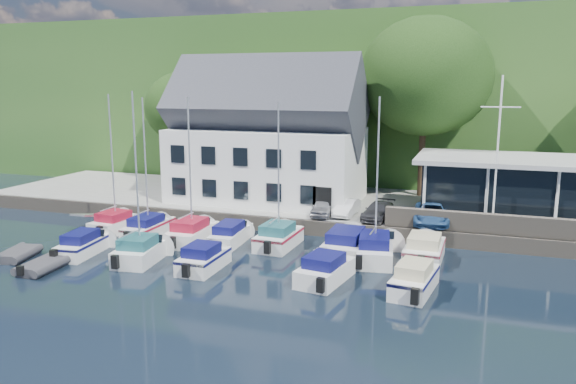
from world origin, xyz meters
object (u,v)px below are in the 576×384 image
at_px(boat_r1_5, 347,242).
at_px(boat_r2_1, 137,181).
at_px(car_dgrey, 378,211).
at_px(boat_r1_3, 231,233).
at_px(boat_r1_1, 146,173).
at_px(boat_r2_4, 414,277).
at_px(car_white, 347,208).
at_px(flagpole, 497,154).
at_px(boat_r1_0, 113,169).
at_px(boat_r2_2, 204,256).
at_px(boat_r2_0, 84,242).
at_px(club_pavilion, 518,188).
at_px(dinghy_0, 18,252).
at_px(dinghy_1, 42,265).
at_px(boat_r2_3, 325,267).
at_px(boat_r1_7, 424,247).
at_px(harbor_building, 267,144).
at_px(boat_r1_2, 190,170).
at_px(boat_r1_6, 377,178).
at_px(car_blue, 432,213).
at_px(car_silver, 323,207).

relative_size(boat_r1_5, boat_r2_1, 0.75).
relative_size(car_dgrey, boat_r1_3, 0.62).
distance_m(boat_r1_1, boat_r2_4, 18.72).
xyz_separation_m(car_white, flagpole, (9.37, -0.66, 4.14)).
distance_m(boat_r1_0, boat_r2_2, 11.20).
bearing_deg(boat_r2_0, club_pavilion, 21.90).
bearing_deg(dinghy_0, boat_r2_0, 18.98).
bearing_deg(car_white, dinghy_1, -131.42).
height_order(boat_r1_3, boat_r2_3, boat_r2_3).
bearing_deg(car_dgrey, club_pavilion, 27.25).
relative_size(boat_r1_7, boat_r2_2, 1.16).
height_order(boat_r2_1, dinghy_1, boat_r2_1).
height_order(boat_r1_7, dinghy_0, boat_r1_7).
bearing_deg(boat_r2_2, club_pavilion, 39.09).
height_order(car_dgrey, boat_r2_4, car_dgrey).
relative_size(boat_r1_3, boat_r2_3, 1.12).
bearing_deg(dinghy_0, boat_r1_5, 7.91).
relative_size(harbor_building, flagpole, 1.53).
bearing_deg(boat_r1_1, dinghy_1, -101.19).
height_order(flagpole, boat_r1_2, flagpole).
bearing_deg(boat_r2_1, flagpole, 20.62).
xyz_separation_m(boat_r1_2, boat_r1_6, (11.64, 0.12, 0.14)).
distance_m(boat_r1_2, boat_r2_1, 4.62).
height_order(car_blue, boat_r1_2, boat_r1_2).
xyz_separation_m(car_silver, boat_r1_1, (-10.49, -5.22, 2.65)).
relative_size(boat_r1_5, boat_r1_6, 0.74).
distance_m(club_pavilion, car_silver, 13.02).
bearing_deg(boat_r2_3, dinghy_1, -157.98).
bearing_deg(boat_r2_1, car_blue, 26.78).
height_order(boat_r1_1, boat_r1_5, boat_r1_1).
bearing_deg(car_blue, boat_r1_1, -167.66).
xyz_separation_m(boat_r1_6, dinghy_1, (-16.58, -7.73, -4.39)).
relative_size(car_white, boat_r2_4, 0.61).
relative_size(car_blue, flagpole, 0.45).
bearing_deg(boat_r2_0, boat_r1_0, 98.06).
relative_size(car_dgrey, boat_r2_0, 0.65).
bearing_deg(boat_r1_1, boat_r1_2, -7.64).
bearing_deg(boat_r1_0, boat_r2_0, -69.27).
xyz_separation_m(club_pavilion, boat_r2_1, (-20.33, -13.52, 1.59)).
relative_size(club_pavilion, dinghy_0, 4.47).
height_order(flagpole, dinghy_1, flagpole).
relative_size(boat_r1_6, dinghy_0, 3.21).
height_order(boat_r2_3, dinghy_0, boat_r2_3).
relative_size(flagpole, boat_r2_0, 1.63).
bearing_deg(boat_r1_7, boat_r1_6, -162.33).
bearing_deg(dinghy_1, boat_r1_5, 24.98).
xyz_separation_m(car_white, car_dgrey, (2.20, -0.29, -0.00)).
xyz_separation_m(car_white, boat_r1_3, (-6.14, -5.60, -0.87)).
distance_m(harbor_building, boat_r1_7, 16.05).
bearing_deg(car_white, boat_r1_0, -156.18).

